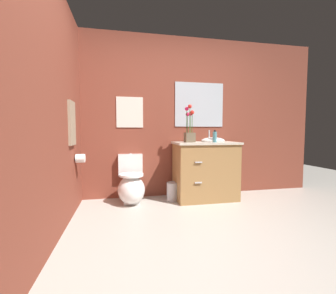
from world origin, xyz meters
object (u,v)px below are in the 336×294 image
at_px(vanity_cabinet, 205,170).
at_px(flower_vase, 190,130).
at_px(soap_bottle, 215,137).
at_px(wall_poster, 130,112).
at_px(toilet_paper_roll, 80,158).
at_px(hanging_towel, 72,123).
at_px(wall_mirror, 199,105).
at_px(trash_bin, 173,191).
at_px(toilet, 131,186).

xyz_separation_m(vanity_cabinet, flower_vase, (-0.26, -0.04, 0.60)).
relative_size(soap_bottle, wall_poster, 0.39).
bearing_deg(toilet_paper_roll, hanging_towel, -107.60).
bearing_deg(flower_vase, wall_mirror, 52.09).
relative_size(vanity_cabinet, hanging_towel, 2.01).
bearing_deg(wall_poster, hanging_towel, -137.67).
height_order(hanging_towel, toilet_paper_roll, hanging_towel).
bearing_deg(soap_bottle, trash_bin, 166.69).
distance_m(soap_bottle, wall_mirror, 0.66).
relative_size(soap_bottle, toilet_paper_roll, 1.62).
relative_size(toilet, hanging_towel, 1.33).
bearing_deg(toilet, toilet_paper_roll, -163.06).
bearing_deg(toilet, vanity_cabinet, -1.37).
relative_size(toilet, flower_vase, 1.27).
distance_m(toilet, wall_mirror, 1.66).
height_order(soap_bottle, wall_poster, wall_poster).
xyz_separation_m(hanging_towel, toilet_paper_roll, (0.06, 0.17, -0.44)).
bearing_deg(trash_bin, hanging_towel, -164.41).
relative_size(toilet, wall_poster, 1.50).
bearing_deg(toilet_paper_roll, wall_poster, 35.74).
bearing_deg(hanging_towel, soap_bottle, 6.74).
height_order(trash_bin, hanging_towel, hanging_towel).
relative_size(vanity_cabinet, toilet_paper_roll, 9.50).
bearing_deg(vanity_cabinet, wall_mirror, 90.53).
xyz_separation_m(flower_vase, toilet_paper_roll, (-1.49, -0.13, -0.36)).
xyz_separation_m(trash_bin, wall_poster, (-0.61, 0.27, 1.18)).
height_order(toilet, wall_mirror, wall_mirror).
relative_size(flower_vase, wall_mirror, 0.68).
bearing_deg(hanging_towel, wall_poster, 42.33).
bearing_deg(toilet_paper_roll, toilet, 16.94).
bearing_deg(vanity_cabinet, toilet_paper_roll, -174.46).
height_order(trash_bin, wall_mirror, wall_mirror).
bearing_deg(hanging_towel, toilet, 27.86).
height_order(toilet, flower_vase, flower_vase).
xyz_separation_m(vanity_cabinet, hanging_towel, (-1.81, -0.34, 0.68)).
bearing_deg(vanity_cabinet, toilet, 178.63).
relative_size(toilet, toilet_paper_roll, 6.27).
distance_m(vanity_cabinet, flower_vase, 0.65).
relative_size(flower_vase, wall_poster, 1.18).
height_order(wall_poster, hanging_towel, wall_poster).
height_order(wall_mirror, toilet_paper_roll, wall_mirror).
bearing_deg(hanging_towel, wall_mirror, 19.46).
distance_m(flower_vase, soap_bottle, 0.38).
bearing_deg(trash_bin, soap_bottle, -13.31).
distance_m(vanity_cabinet, soap_bottle, 0.52).
relative_size(vanity_cabinet, flower_vase, 1.92).
relative_size(wall_mirror, toilet_paper_roll, 7.27).
xyz_separation_m(vanity_cabinet, wall_poster, (-1.11, 0.29, 0.87)).
height_order(toilet, wall_poster, wall_poster).
xyz_separation_m(toilet, vanity_cabinet, (1.11, -0.03, 0.20)).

